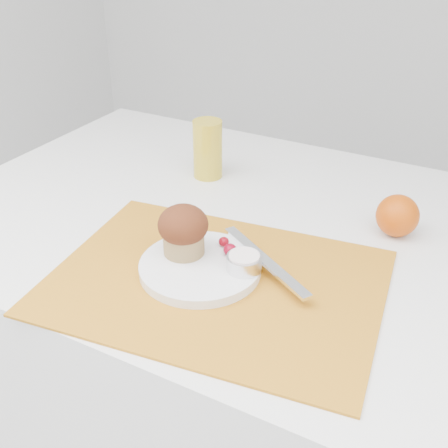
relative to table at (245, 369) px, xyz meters
The scene contains 11 objects.
table is the anchor object (origin of this frame).
placemat 0.43m from the table, 79.20° to the right, with size 0.51×0.37×0.00m, color #C3791B.
plate 0.43m from the table, 89.13° to the right, with size 0.19×0.19×0.02m, color white.
ramekin 0.45m from the table, 66.71° to the right, with size 0.06×0.06×0.02m, color silver.
cream 0.46m from the table, 66.71° to the right, with size 0.05×0.05×0.01m, color white.
raspberry_near 0.42m from the table, 84.39° to the right, with size 0.02×0.02×0.02m, color #5F020B.
raspberry_far 0.43m from the table, 76.56° to the right, with size 0.02×0.02×0.02m, color #5E0211.
butter_knife 0.43m from the table, 55.29° to the right, with size 0.22×0.02×0.01m, color white.
orange 0.49m from the table, 18.87° to the left, with size 0.07×0.07×0.07m, color #C74B07.
juice_glass 0.49m from the table, 140.77° to the left, with size 0.06×0.06×0.12m, color gold.
muffin 0.47m from the table, 101.86° to the right, with size 0.08×0.08×0.08m.
Camera 1 is at (0.38, -0.76, 1.27)m, focal length 45.00 mm.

